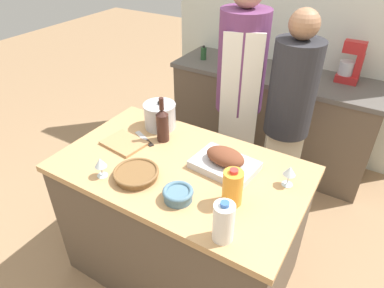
# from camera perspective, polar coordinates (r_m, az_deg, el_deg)

# --- Properties ---
(ground_plane) EXTENTS (12.00, 12.00, 0.00)m
(ground_plane) POSITION_cam_1_polar(r_m,az_deg,el_deg) (2.62, -1.55, -19.67)
(ground_plane) COLOR #9E7A56
(kitchen_island) EXTENTS (1.43, 0.86, 0.91)m
(kitchen_island) POSITION_cam_1_polar(r_m,az_deg,el_deg) (2.27, -1.73, -12.83)
(kitchen_island) COLOR brown
(kitchen_island) RESTS_ON ground_plane
(back_counter) EXTENTS (1.92, 0.60, 0.92)m
(back_counter) POSITION_cam_1_polar(r_m,az_deg,el_deg) (3.44, 12.90, 4.43)
(back_counter) COLOR brown
(back_counter) RESTS_ON ground_plane
(back_wall) EXTENTS (2.42, 0.10, 2.55)m
(back_wall) POSITION_cam_1_polar(r_m,az_deg,el_deg) (3.46, 16.81, 18.67)
(back_wall) COLOR silver
(back_wall) RESTS_ON ground_plane
(roasting_pan) EXTENTS (0.37, 0.28, 0.13)m
(roasting_pan) POSITION_cam_1_polar(r_m,az_deg,el_deg) (1.93, 5.51, -2.91)
(roasting_pan) COLOR #BCBCC1
(roasting_pan) RESTS_ON kitchen_island
(wicker_basket) EXTENTS (0.25, 0.25, 0.05)m
(wicker_basket) POSITION_cam_1_polar(r_m,az_deg,el_deg) (1.89, -9.29, -4.90)
(wicker_basket) COLOR brown
(wicker_basket) RESTS_ON kitchen_island
(cutting_board) EXTENTS (0.28, 0.23, 0.02)m
(cutting_board) POSITION_cam_1_polar(r_m,az_deg,el_deg) (2.18, -11.23, 0.17)
(cutting_board) COLOR #AD7F51
(cutting_board) RESTS_ON kitchen_island
(stock_pot) EXTENTS (0.21, 0.21, 0.19)m
(stock_pot) POSITION_cam_1_polar(r_m,az_deg,el_deg) (2.29, -5.37, 4.72)
(stock_pot) COLOR #B7B7BC
(stock_pot) RESTS_ON kitchen_island
(mixing_bowl) EXTENTS (0.16, 0.16, 0.06)m
(mixing_bowl) POSITION_cam_1_polar(r_m,az_deg,el_deg) (1.73, -2.34, -8.33)
(mixing_bowl) COLOR slate
(mixing_bowl) RESTS_ON kitchen_island
(juice_jug) EXTENTS (0.10, 0.10, 0.21)m
(juice_jug) POSITION_cam_1_polar(r_m,az_deg,el_deg) (1.69, 6.77, -7.23)
(juice_jug) COLOR orange
(juice_jug) RESTS_ON kitchen_island
(milk_jug) EXTENTS (0.10, 0.10, 0.21)m
(milk_jug) POSITION_cam_1_polar(r_m,az_deg,el_deg) (1.52, 5.27, -12.81)
(milk_jug) COLOR white
(milk_jug) RESTS_ON kitchen_island
(wine_bottle_green) EXTENTS (0.08, 0.08, 0.30)m
(wine_bottle_green) POSITION_cam_1_polar(r_m,az_deg,el_deg) (2.14, -4.94, 3.33)
(wine_bottle_green) COLOR #381E19
(wine_bottle_green) RESTS_ON kitchen_island
(wine_glass_left) EXTENTS (0.07, 0.07, 0.12)m
(wine_glass_left) POSITION_cam_1_polar(r_m,az_deg,el_deg) (1.85, 15.95, -4.43)
(wine_glass_left) COLOR silver
(wine_glass_left) RESTS_ON kitchen_island
(wine_glass_right) EXTENTS (0.07, 0.07, 0.12)m
(wine_glass_right) POSITION_cam_1_polar(r_m,az_deg,el_deg) (1.91, -15.03, -3.12)
(wine_glass_right) COLOR silver
(wine_glass_right) RESTS_ON kitchen_island
(knife_chef) EXTENTS (0.20, 0.11, 0.01)m
(knife_chef) POSITION_cam_1_polar(r_m,az_deg,el_deg) (2.21, -7.86, 0.80)
(knife_chef) COLOR #B7B7BC
(knife_chef) RESTS_ON kitchen_island
(stand_mixer) EXTENTS (0.18, 0.14, 0.35)m
(stand_mixer) POSITION_cam_1_polar(r_m,az_deg,el_deg) (3.21, 24.90, 11.79)
(stand_mixer) COLOR #B22323
(stand_mixer) RESTS_ON back_counter
(condiment_bottle_tall) EXTENTS (0.07, 0.07, 0.22)m
(condiment_bottle_tall) POSITION_cam_1_polar(r_m,az_deg,el_deg) (3.24, 5.61, 14.16)
(condiment_bottle_tall) COLOR #332D28
(condiment_bottle_tall) RESTS_ON back_counter
(condiment_bottle_short) EXTENTS (0.05, 0.05, 0.13)m
(condiment_bottle_short) POSITION_cam_1_polar(r_m,az_deg,el_deg) (3.19, 11.25, 12.53)
(condiment_bottle_short) COLOR maroon
(condiment_bottle_short) RESTS_ON back_counter
(condiment_bottle_extra) EXTENTS (0.06, 0.06, 0.13)m
(condiment_bottle_extra) POSITION_cam_1_polar(r_m,az_deg,el_deg) (3.46, 1.93, 14.87)
(condiment_bottle_extra) COLOR #234C28
(condiment_bottle_extra) RESTS_ON back_counter
(person_cook_aproned) EXTENTS (0.37, 0.39, 1.81)m
(person_cook_aproned) POSITION_cam_1_polar(r_m,az_deg,el_deg) (2.62, 7.94, 8.72)
(person_cook_aproned) COLOR beige
(person_cook_aproned) RESTS_ON ground_plane
(person_cook_guest) EXTENTS (0.32, 0.32, 1.65)m
(person_cook_guest) POSITION_cam_1_polar(r_m,az_deg,el_deg) (2.53, 15.70, 4.55)
(person_cook_guest) COLOR beige
(person_cook_guest) RESTS_ON ground_plane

